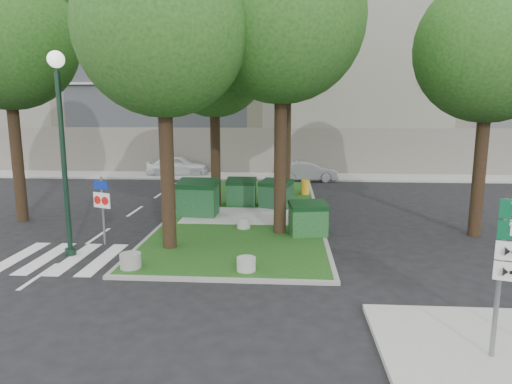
# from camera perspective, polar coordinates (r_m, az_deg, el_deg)

# --- Properties ---
(ground) EXTENTS (120.00, 120.00, 0.00)m
(ground) POSITION_cam_1_polar(r_m,az_deg,el_deg) (12.47, -6.80, -10.90)
(ground) COLOR black
(ground) RESTS_ON ground
(median_island) EXTENTS (6.00, 16.00, 0.12)m
(median_island) POSITION_cam_1_polar(r_m,az_deg,el_deg) (19.99, -1.17, -2.46)
(median_island) COLOR #144012
(median_island) RESTS_ON ground
(median_kerb) EXTENTS (6.30, 16.30, 0.10)m
(median_kerb) POSITION_cam_1_polar(r_m,az_deg,el_deg) (19.99, -1.17, -2.49)
(median_kerb) COLOR gray
(median_kerb) RESTS_ON ground
(building_sidewalk) EXTENTS (42.00, 3.00, 0.12)m
(building_sidewalk) POSITION_cam_1_polar(r_m,az_deg,el_deg) (30.32, -0.36, 1.98)
(building_sidewalk) COLOR #999993
(building_sidewalk) RESTS_ON ground
(zebra_crossing) EXTENTS (5.00, 3.00, 0.01)m
(zebra_crossing) POSITION_cam_1_polar(r_m,az_deg,el_deg) (14.92, -20.14, -7.84)
(zebra_crossing) COLOR silver
(zebra_crossing) RESTS_ON ground
(apartment_building) EXTENTS (41.00, 12.00, 16.00)m
(apartment_building) POSITION_cam_1_polar(r_m,az_deg,el_deg) (37.63, 0.51, 15.74)
(apartment_building) COLOR #B7AD89
(apartment_building) RESTS_ON ground
(tree_median_near_left) EXTENTS (5.20, 5.20, 10.53)m
(tree_median_near_left) POSITION_cam_1_polar(r_m,az_deg,el_deg) (14.70, -11.30, 21.21)
(tree_median_near_left) COLOR black
(tree_median_near_left) RESTS_ON ground
(tree_median_near_right) EXTENTS (5.60, 5.60, 11.46)m
(tree_median_near_right) POSITION_cam_1_polar(r_m,az_deg,el_deg) (16.33, 3.59, 22.66)
(tree_median_near_right) COLOR black
(tree_median_near_right) RESTS_ON ground
(tree_median_mid) EXTENTS (4.80, 4.80, 9.99)m
(tree_median_mid) POSITION_cam_1_polar(r_m,az_deg,el_deg) (20.85, -5.02, 17.17)
(tree_median_mid) COLOR black
(tree_median_mid) RESTS_ON ground
(tree_median_far) EXTENTS (5.80, 5.80, 11.93)m
(tree_median_far) POSITION_cam_1_polar(r_m,az_deg,el_deg) (23.77, 4.24, 19.61)
(tree_median_far) COLOR black
(tree_median_far) RESTS_ON ground
(tree_street_left) EXTENTS (5.40, 5.40, 11.00)m
(tree_street_left) POSITION_cam_1_polar(r_m,az_deg,el_deg) (20.69, -28.62, 17.92)
(tree_street_left) COLOR black
(tree_street_left) RESTS_ON ground
(tree_street_right) EXTENTS (5.00, 5.00, 10.06)m
(tree_street_right) POSITION_cam_1_polar(r_m,az_deg,el_deg) (18.00, 27.57, 17.16)
(tree_street_right) COLOR black
(tree_street_right) RESTS_ON ground
(dumpster_a) EXTENTS (1.71, 1.25, 1.52)m
(dumpster_a) POSITION_cam_1_polar(r_m,az_deg,el_deg) (19.07, -7.28, -0.75)
(dumpster_a) COLOR #103D1B
(dumpster_a) RESTS_ON median_island
(dumpster_b) EXTENTS (1.35, 0.95, 1.26)m
(dumpster_b) POSITION_cam_1_polar(r_m,az_deg,el_deg) (20.99, -1.83, 0.00)
(dumpster_b) COLOR #134320
(dumpster_b) RESTS_ON median_island
(dumpster_c) EXTENTS (1.63, 1.41, 1.27)m
(dumpster_c) POSITION_cam_1_polar(r_m,az_deg,el_deg) (20.45, 2.51, -0.26)
(dumpster_c) COLOR #10371C
(dumpster_c) RESTS_ON median_island
(dumpster_d) EXTENTS (1.44, 1.14, 1.20)m
(dumpster_d) POSITION_cam_1_polar(r_m,az_deg,el_deg) (16.14, 6.53, -3.34)
(dumpster_d) COLOR #15461A
(dumpster_d) RESTS_ON median_island
(bollard_left) EXTENTS (0.59, 0.59, 0.42)m
(bollard_left) POSITION_cam_1_polar(r_m,az_deg,el_deg) (13.34, -15.42, -8.27)
(bollard_left) COLOR gray
(bollard_left) RESTS_ON median_island
(bollard_right) EXTENTS (0.52, 0.52, 0.37)m
(bollard_right) POSITION_cam_1_polar(r_m,az_deg,el_deg) (12.67, -1.23, -8.99)
(bollard_right) COLOR #9C9B97
(bollard_right) RESTS_ON median_island
(bollard_mid) EXTENTS (0.50, 0.50, 0.36)m
(bollard_mid) POSITION_cam_1_polar(r_m,az_deg,el_deg) (17.01, -1.56, -3.94)
(bollard_mid) COLOR gray
(bollard_mid) RESTS_ON median_island
(litter_bin) EXTENTS (0.43, 0.43, 0.75)m
(litter_bin) POSITION_cam_1_polar(r_m,az_deg,el_deg) (23.74, 6.19, 0.61)
(litter_bin) COLOR gold
(litter_bin) RESTS_ON median_island
(street_lamp) EXTENTS (0.49, 0.49, 6.16)m
(street_lamp) POSITION_cam_1_polar(r_m,az_deg,el_deg) (14.83, -23.15, 7.09)
(street_lamp) COLOR black
(street_lamp) RESTS_ON ground
(traffic_sign_pole) EXTENTS (0.66, 0.30, 2.31)m
(traffic_sign_pole) POSITION_cam_1_polar(r_m,az_deg,el_deg) (15.93, -18.64, -1.12)
(traffic_sign_pole) COLOR slate
(traffic_sign_pole) RESTS_ON ground
(car_white) EXTENTS (4.24, 2.08, 1.39)m
(car_white) POSITION_cam_1_polar(r_m,az_deg,el_deg) (31.24, -9.80, 3.25)
(car_white) COLOR white
(car_white) RESTS_ON ground
(car_silver) EXTENTS (3.87, 1.79, 1.23)m
(car_silver) POSITION_cam_1_polar(r_m,az_deg,el_deg) (28.77, 6.40, 2.57)
(car_silver) COLOR #9FA2A7
(car_silver) RESTS_ON ground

